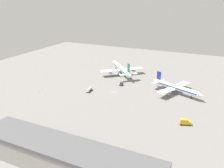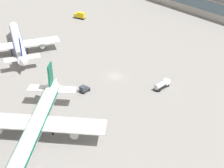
{
  "view_description": "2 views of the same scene",
  "coord_description": "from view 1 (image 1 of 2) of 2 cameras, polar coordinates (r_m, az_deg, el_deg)",
  "views": [
    {
      "loc": [
        61.68,
        -135.67,
        62.73
      ],
      "look_at": [
        -4.46,
        6.52,
        3.12
      ],
      "focal_mm": 36.94,
      "sensor_mm": 36.0,
      "label": 1
    },
    {
      "loc": [
        -75.96,
        71.13,
        62.53
      ],
      "look_at": [
        -10.32,
        11.11,
        6.25
      ],
      "focal_mm": 54.8,
      "sensor_mm": 36.0,
      "label": 2
    }
  ],
  "objects": [
    {
      "name": "baggage_tug",
      "position": [
        173.73,
        2.33,
        0.03
      ],
      "size": [
        2.47,
        3.36,
        2.3
      ],
      "rotation": [
        0.0,
        0.0,
        1.66
      ],
      "color": "black",
      "rests_on": "ground"
    },
    {
      "name": "airplane_taxiing",
      "position": [
        197.11,
        2.34,
        3.8
      ],
      "size": [
        34.89,
        37.63,
        14.07
      ],
      "rotation": [
        0.0,
        0.0,
        2.3
      ],
      "color": "white",
      "rests_on": "ground"
    },
    {
      "name": "ground",
      "position": [
        161.7,
        0.46,
        -2.02
      ],
      "size": [
        288.0,
        288.0,
        0.0
      ],
      "primitive_type": "plane",
      "color": "gray"
    },
    {
      "name": "fuel_truck",
      "position": [
        163.06,
        -5.63,
        -1.39
      ],
      "size": [
        2.23,
        6.31,
        2.5
      ],
      "rotation": [
        0.0,
        0.0,
        4.72
      ],
      "color": "black",
      "rests_on": "ground"
    },
    {
      "name": "terminal_building",
      "position": [
        93.27,
        -11.18,
        -17.41
      ],
      "size": [
        75.54,
        14.85,
        11.04
      ],
      "color": "#9E9993",
      "rests_on": "ground"
    },
    {
      "name": "safety_cone_near_gate",
      "position": [
        165.65,
        -16.05,
        -2.19
      ],
      "size": [
        0.44,
        0.44,
        0.6
      ],
      "primitive_type": "cone",
      "color": "#EA590C",
      "rests_on": "ground"
    },
    {
      "name": "airplane_at_gate",
      "position": [
        163.84,
        15.52,
        -0.82
      ],
      "size": [
        38.28,
        31.67,
        12.28
      ],
      "rotation": [
        0.0,
        0.0,
        5.88
      ],
      "color": "white",
      "rests_on": "ground"
    },
    {
      "name": "catering_truck",
      "position": [
        127.12,
        17.62,
        -8.96
      ],
      "size": [
        5.91,
        3.58,
        3.3
      ],
      "rotation": [
        0.0,
        0.0,
        0.32
      ],
      "color": "black",
      "rests_on": "ground"
    },
    {
      "name": "safety_cone_mid_apron",
      "position": [
        171.07,
        -17.75,
        -1.64
      ],
      "size": [
        0.44,
        0.44,
        0.6
      ],
      "primitive_type": "cone",
      "color": "#EA590C",
      "rests_on": "ground"
    }
  ]
}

